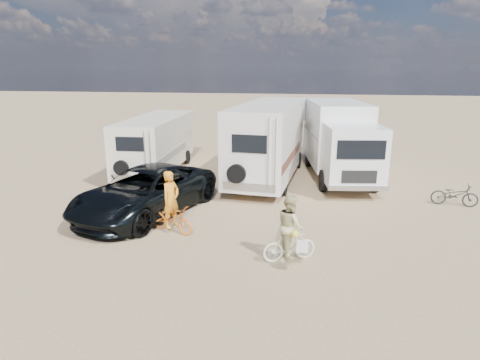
% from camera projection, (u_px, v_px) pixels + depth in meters
% --- Properties ---
extents(ground, '(140.00, 140.00, 0.00)m').
position_uv_depth(ground, '(241.00, 231.00, 12.87)').
color(ground, tan).
rests_on(ground, ground).
extents(rv_main, '(3.13, 8.16, 3.49)m').
position_uv_depth(rv_main, '(270.00, 142.00, 18.57)').
color(rv_main, white).
rests_on(rv_main, ground).
extents(rv_left, '(2.48, 6.92, 2.73)m').
position_uv_depth(rv_left, '(157.00, 145.00, 19.79)').
color(rv_left, beige).
rests_on(rv_left, ground).
extents(box_truck, '(3.42, 7.73, 3.47)m').
position_uv_depth(box_truck, '(340.00, 141.00, 18.71)').
color(box_truck, white).
rests_on(box_truck, ground).
extents(dark_suv, '(4.39, 6.45, 1.64)m').
position_uv_depth(dark_suv, '(145.00, 192.00, 14.24)').
color(dark_suv, black).
rests_on(dark_suv, ground).
extents(bike_man, '(1.73, 1.16, 0.86)m').
position_uv_depth(bike_man, '(172.00, 219.00, 12.75)').
color(bike_man, orange).
rests_on(bike_man, ground).
extents(bike_woman, '(1.53, 0.98, 0.90)m').
position_uv_depth(bike_woman, '(290.00, 245.00, 10.81)').
color(bike_woman, beige).
rests_on(bike_woman, ground).
extents(rider_man, '(0.65, 0.78, 1.81)m').
position_uv_depth(rider_man, '(171.00, 205.00, 12.62)').
color(rider_man, orange).
rests_on(rider_man, ground).
extents(rider_woman, '(0.91, 1.01, 1.69)m').
position_uv_depth(rider_woman, '(290.00, 232.00, 10.70)').
color(rider_woman, '#C7BC81').
rests_on(rider_woman, ground).
extents(bike_parked, '(1.71, 0.82, 0.86)m').
position_uv_depth(bike_parked, '(455.00, 195.00, 15.17)').
color(bike_parked, black).
rests_on(bike_parked, ground).
extents(cooler, '(0.70, 0.58, 0.49)m').
position_uv_depth(cooler, '(256.00, 186.00, 16.90)').
color(cooler, navy).
rests_on(cooler, ground).
extents(crate, '(0.62, 0.62, 0.39)m').
position_uv_depth(crate, '(245.00, 190.00, 16.61)').
color(crate, '#9C7952').
rests_on(crate, ground).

